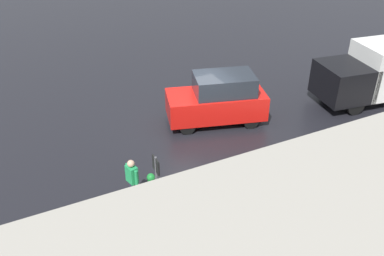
# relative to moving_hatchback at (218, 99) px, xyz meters

# --- Properties ---
(ground_plane) EXTENTS (60.00, 60.00, 0.00)m
(ground_plane) POSITION_rel_moving_hatchback_xyz_m (0.94, 0.11, -1.03)
(ground_plane) COLOR black
(kerb_strip) EXTENTS (24.00, 3.20, 0.04)m
(kerb_strip) POSITION_rel_moving_hatchback_xyz_m (0.94, 4.31, -1.01)
(kerb_strip) COLOR gray
(kerb_strip) RESTS_ON ground
(moving_hatchback) EXTENTS (4.22, 2.72, 2.06)m
(moving_hatchback) POSITION_rel_moving_hatchback_xyz_m (0.00, 0.00, 0.00)
(moving_hatchback) COLOR red
(moving_hatchback) RESTS_ON ground
(delivery_truck) EXTENTS (5.63, 2.88, 2.60)m
(delivery_truck) POSITION_rel_moving_hatchback_xyz_m (-7.35, 1.39, 0.35)
(delivery_truck) COLOR black
(delivery_truck) RESTS_ON ground
(fire_hydrant) EXTENTS (0.42, 0.31, 0.80)m
(fire_hydrant) POSITION_rel_moving_hatchback_xyz_m (4.13, 3.11, -0.63)
(fire_hydrant) COLOR #197A2D
(fire_hydrant) RESTS_ON ground
(pedestrian) EXTENTS (0.32, 0.56, 1.62)m
(pedestrian) POSITION_rel_moving_hatchback_xyz_m (4.78, 3.26, -0.07)
(pedestrian) COLOR #1E8C4C
(pedestrian) RESTS_ON ground
(metal_railing) EXTENTS (11.80, 0.04, 1.05)m
(metal_railing) POSITION_rel_moving_hatchback_xyz_m (0.05, 5.49, -0.29)
(metal_railing) COLOR #B7BABF
(metal_railing) RESTS_ON ground
(sign_post) EXTENTS (0.07, 0.44, 2.40)m
(sign_post) POSITION_rel_moving_hatchback_xyz_m (4.45, 4.48, 0.55)
(sign_post) COLOR #4C4C51
(sign_post) RESTS_ON ground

